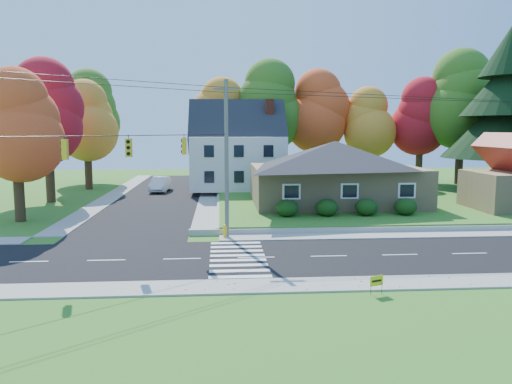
% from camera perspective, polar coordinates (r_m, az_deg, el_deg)
% --- Properties ---
extents(ground, '(120.00, 120.00, 0.00)m').
position_cam_1_polar(ground, '(27.30, 0.02, -7.53)').
color(ground, '#3D7923').
extents(road_main, '(90.00, 8.00, 0.02)m').
position_cam_1_polar(road_main, '(27.30, 0.02, -7.51)').
color(road_main, black).
rests_on(road_main, ground).
extents(road_cross, '(8.00, 44.00, 0.02)m').
position_cam_1_polar(road_cross, '(53.14, -10.69, -0.37)').
color(road_cross, black).
rests_on(road_cross, ground).
extents(sidewalk_north, '(90.00, 2.00, 0.08)m').
position_cam_1_polar(sidewalk_north, '(32.14, -0.63, -5.18)').
color(sidewalk_north, '#9C9A90').
rests_on(sidewalk_north, ground).
extents(sidewalk_south, '(90.00, 2.00, 0.08)m').
position_cam_1_polar(sidewalk_south, '(22.51, 0.97, -10.67)').
color(sidewalk_south, '#9C9A90').
rests_on(sidewalk_south, ground).
extents(lawn, '(30.00, 30.00, 0.50)m').
position_cam_1_polar(lawn, '(50.08, 13.22, -0.63)').
color(lawn, '#3D7923').
rests_on(lawn, ground).
extents(ranch_house, '(14.60, 10.60, 5.40)m').
position_cam_1_polar(ranch_house, '(43.63, 9.01, 2.32)').
color(ranch_house, tan).
rests_on(ranch_house, lawn).
extents(colonial_house, '(10.40, 8.40, 9.60)m').
position_cam_1_polar(colonial_house, '(54.41, -2.10, 4.76)').
color(colonial_house, silver).
rests_on(colonial_house, lawn).
extents(hedge_row, '(10.70, 1.70, 1.27)m').
position_cam_1_polar(hedge_row, '(37.79, 10.34, -1.73)').
color(hedge_row, '#163A10').
rests_on(hedge_row, lawn).
extents(traffic_infrastructure, '(38.10, 10.66, 10.00)m').
position_cam_1_polar(traffic_infrastructure, '(27.80, -0.49, 3.51)').
color(traffic_infrastructure, '#666059').
rests_on(traffic_infrastructure, ground).
extents(tree_lot_0, '(6.72, 6.72, 12.51)m').
position_cam_1_polar(tree_lot_0, '(60.34, -4.28, 8.53)').
color(tree_lot_0, '#3F2A19').
rests_on(tree_lot_0, lawn).
extents(tree_lot_1, '(7.84, 7.84, 14.60)m').
position_cam_1_polar(tree_lot_1, '(59.68, 1.56, 9.82)').
color(tree_lot_1, '#3F2A19').
rests_on(tree_lot_1, lawn).
extents(tree_lot_2, '(7.28, 7.28, 13.56)m').
position_cam_1_polar(tree_lot_2, '(61.52, 7.10, 9.08)').
color(tree_lot_2, '#3F2A19').
rests_on(tree_lot_2, lawn).
extents(tree_lot_3, '(6.16, 6.16, 11.47)m').
position_cam_1_polar(tree_lot_3, '(61.98, 12.76, 7.74)').
color(tree_lot_3, '#3F2A19').
rests_on(tree_lot_3, lawn).
extents(tree_lot_4, '(6.72, 6.72, 12.51)m').
position_cam_1_polar(tree_lot_4, '(63.06, 18.33, 8.13)').
color(tree_lot_4, '#3F2A19').
rests_on(tree_lot_4, lawn).
extents(tree_lot_5, '(8.40, 8.40, 15.64)m').
position_cam_1_polar(tree_lot_5, '(62.95, 22.52, 9.74)').
color(tree_lot_5, '#3F2A19').
rests_on(tree_lot_5, lawn).
extents(conifer_east_a, '(12.80, 12.80, 16.96)m').
position_cam_1_polar(conifer_east_a, '(56.37, 27.07, 8.95)').
color(conifer_east_a, '#3F2A19').
rests_on(conifer_east_a, lawn).
extents(tree_west_0, '(6.16, 6.16, 11.47)m').
position_cam_1_polar(tree_west_0, '(41.18, -25.83, 6.81)').
color(tree_west_0, '#3F2A19').
rests_on(tree_west_0, ground).
extents(tree_west_1, '(7.28, 7.28, 13.56)m').
position_cam_1_polar(tree_west_1, '(50.95, -22.81, 8.39)').
color(tree_west_1, '#3F2A19').
rests_on(tree_west_1, ground).
extents(tree_west_2, '(6.72, 6.72, 12.51)m').
position_cam_1_polar(tree_west_2, '(60.25, -18.83, 7.69)').
color(tree_west_2, '#3F2A19').
rests_on(tree_west_2, ground).
extents(tree_west_3, '(7.84, 7.84, 14.60)m').
position_cam_1_polar(tree_west_3, '(68.52, -18.82, 8.69)').
color(tree_west_3, '#3F2A19').
rests_on(tree_west_3, ground).
extents(white_car, '(2.09, 5.07, 1.63)m').
position_cam_1_polar(white_car, '(56.23, -10.87, 0.89)').
color(white_car, silver).
rests_on(white_car, road_cross).
extents(fire_hydrant, '(0.48, 0.38, 0.85)m').
position_cam_1_polar(fire_hydrant, '(32.17, -3.55, -4.52)').
color(fire_hydrant, yellow).
rests_on(fire_hydrant, ground).
extents(yard_sign, '(0.62, 0.25, 0.81)m').
position_cam_1_polar(yard_sign, '(21.96, 13.62, -9.87)').
color(yard_sign, black).
rests_on(yard_sign, ground).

